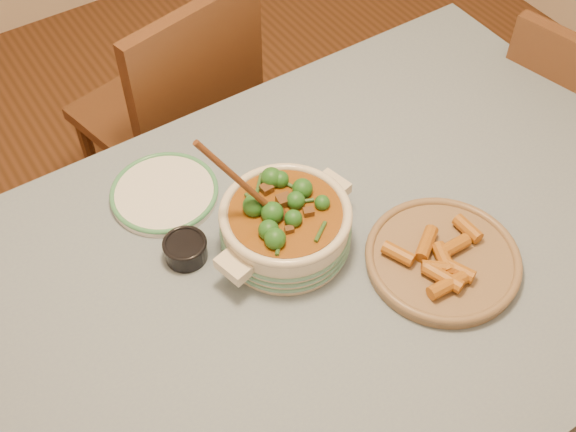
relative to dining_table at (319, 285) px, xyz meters
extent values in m
plane|color=#4E2C16|center=(0.00, 0.00, -0.66)|extent=(4.50, 4.50, 0.00)
cube|color=brown|center=(0.00, 0.00, 0.06)|extent=(1.60, 1.00, 0.05)
cube|color=gray|center=(0.00, 0.00, 0.09)|extent=(1.68, 1.08, 0.01)
cylinder|color=brown|center=(0.73, 0.43, -0.31)|extent=(0.07, 0.07, 0.70)
cylinder|color=beige|center=(-0.04, 0.07, 0.14)|extent=(0.31, 0.31, 0.10)
torus|color=beige|center=(-0.04, 0.07, 0.19)|extent=(0.27, 0.27, 0.02)
cube|color=beige|center=(0.11, 0.11, 0.16)|extent=(0.06, 0.08, 0.03)
cube|color=beige|center=(-0.18, 0.04, 0.16)|extent=(0.06, 0.08, 0.03)
cylinder|color=#9A5516|center=(-0.04, 0.07, 0.19)|extent=(0.23, 0.23, 0.02)
cylinder|color=white|center=(-0.19, 0.33, 0.10)|extent=(0.30, 0.30, 0.02)
torus|color=#459863|center=(-0.19, 0.33, 0.11)|extent=(0.24, 0.24, 0.01)
cylinder|color=black|center=(-0.23, 0.16, 0.11)|extent=(0.10, 0.10, 0.04)
torus|color=black|center=(-0.23, 0.16, 0.14)|extent=(0.09, 0.09, 0.01)
cylinder|color=black|center=(-0.23, 0.16, 0.13)|extent=(0.07, 0.07, 0.01)
cylinder|color=#86634A|center=(0.20, -0.14, 0.10)|extent=(0.40, 0.40, 0.02)
torus|color=#86634A|center=(0.20, -0.14, 0.11)|extent=(0.32, 0.32, 0.02)
cube|color=brown|center=(0.05, 0.89, -0.20)|extent=(0.52, 0.52, 0.04)
cube|color=brown|center=(0.09, 0.70, 0.03)|extent=(0.43, 0.13, 0.47)
cylinder|color=brown|center=(0.19, 1.11, -0.43)|extent=(0.04, 0.04, 0.47)
cylinder|color=brown|center=(-0.17, 1.03, -0.43)|extent=(0.04, 0.04, 0.47)
cylinder|color=brown|center=(0.27, 0.75, -0.43)|extent=(0.04, 0.04, 0.47)
cylinder|color=brown|center=(-0.09, 0.67, -0.43)|extent=(0.04, 0.04, 0.47)
cube|color=brown|center=(0.86, 0.08, 0.00)|extent=(0.13, 0.41, 0.44)
cylinder|color=brown|center=(1.17, 0.33, -0.44)|extent=(0.04, 0.04, 0.44)
cylinder|color=brown|center=(0.83, 0.25, -0.44)|extent=(0.04, 0.04, 0.44)
camera|label=1|loc=(-0.54, -0.70, 1.30)|focal=45.00mm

